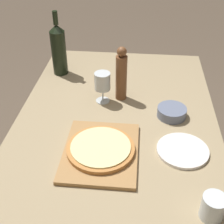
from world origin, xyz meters
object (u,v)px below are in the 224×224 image
Objects in this scene: pizza at (101,148)px; small_bowl at (172,112)px; wine_glass at (102,82)px; wine_bottle at (59,49)px; pepper_mill at (121,75)px.

pizza is 0.42m from small_bowl.
small_bowl is at bearing -15.84° from wine_glass.
wine_glass is (0.29, -0.28, -0.04)m from wine_bottle.
pizza is 0.98× the size of pepper_mill.
wine_glass is (-0.09, -0.04, -0.02)m from pepper_mill.
pepper_mill is 1.76× the size of wine_glass.
pepper_mill is at bearing 23.60° from wine_glass.
small_bowl is (0.26, -0.14, -0.11)m from pepper_mill.
pepper_mill is 0.10m from wine_glass.
pepper_mill reaches higher than wine_glass.
pizza is 2.02× the size of small_bowl.
wine_glass is at bearing 95.67° from pizza.
wine_glass is at bearing -44.23° from wine_bottle.
wine_glass is 0.37m from small_bowl.
wine_bottle is 2.27× the size of wine_glass.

